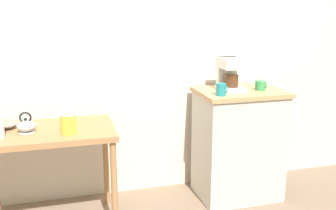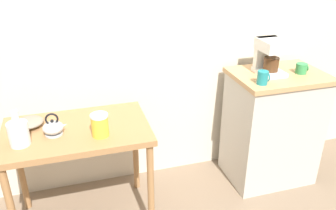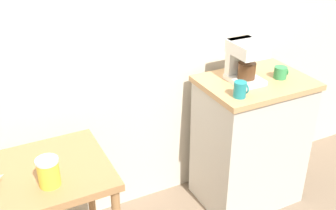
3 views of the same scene
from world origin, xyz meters
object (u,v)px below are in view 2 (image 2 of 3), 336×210
glass_carafe_vase (18,133)px  mug_dark_teal (263,78)px  canister_enamel (100,125)px  teakettle (53,128)px  mug_tall_green (302,68)px  bowl_stoneware (29,122)px  coffee_maker (270,55)px

glass_carafe_vase → mug_dark_teal: size_ratio=2.30×
canister_enamel → teakettle: bearing=161.2°
canister_enamel → mug_tall_green: 1.53m
bowl_stoneware → coffee_maker: size_ratio=0.66×
glass_carafe_vase → teakettle: bearing=18.5°
mug_dark_teal → canister_enamel: bearing=-175.8°
mug_tall_green → glass_carafe_vase: bearing=-175.4°
teakettle → canister_enamel: size_ratio=1.06×
teakettle → mug_dark_teal: (1.40, -0.01, 0.17)m
glass_carafe_vase → coffee_maker: coffee_maker is taller
mug_tall_green → canister_enamel: bearing=-172.8°
coffee_maker → mug_dark_teal: 0.25m
teakettle → canister_enamel: 0.29m
coffee_maker → mug_tall_green: bearing=-17.1°
bowl_stoneware → mug_tall_green: mug_tall_green is taller
coffee_maker → glass_carafe_vase: bearing=-172.3°
mug_dark_teal → coffee_maker: bearing=50.4°
bowl_stoneware → mug_tall_green: (1.93, -0.05, 0.18)m
bowl_stoneware → teakettle: bearing=-44.3°
mug_tall_green → mug_dark_teal: 0.40m
bowl_stoneware → canister_enamel: size_ratio=1.21×
bowl_stoneware → glass_carafe_vase: 0.22m
glass_carafe_vase → mug_tall_green: size_ratio=2.43×
mug_tall_green → mug_dark_teal: size_ratio=0.95×
canister_enamel → coffee_maker: (1.28, 0.26, 0.24)m
teakettle → mug_dark_teal: size_ratio=1.60×
teakettle → glass_carafe_vase: 0.20m
glass_carafe_vase → canister_enamel: 0.46m
teakettle → mug_tall_green: size_ratio=1.69×
coffee_maker → bowl_stoneware: bearing=-179.1°
canister_enamel → mug_tall_green: bearing=7.2°
teakettle → canister_enamel: bearing=-18.8°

